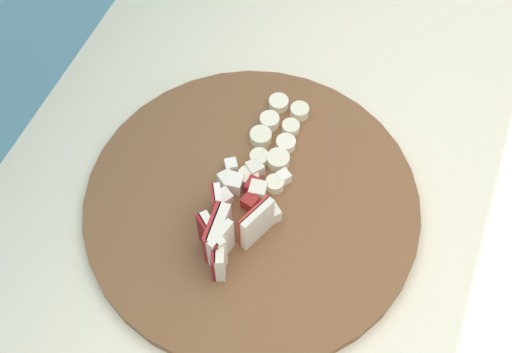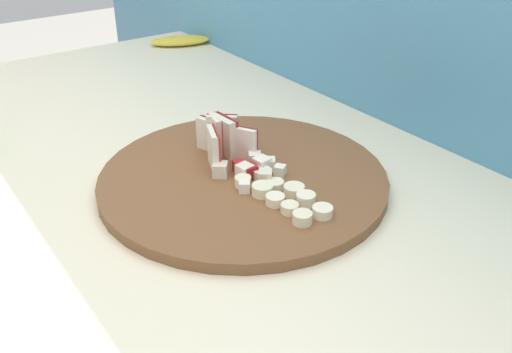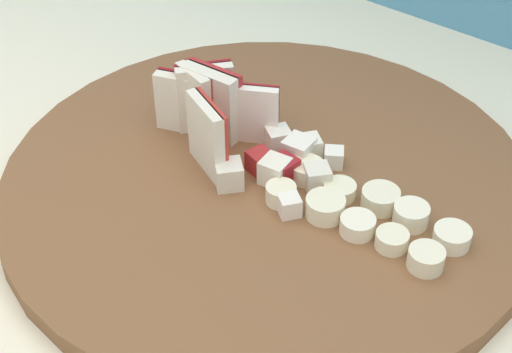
% 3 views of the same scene
% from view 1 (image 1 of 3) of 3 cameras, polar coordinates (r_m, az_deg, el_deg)
% --- Properties ---
extents(tile_backsplash, '(2.40, 0.04, 1.53)m').
position_cam_1_polar(tile_backsplash, '(1.09, -18.35, -2.16)').
color(tile_backsplash, '#4C8EB2').
rests_on(tile_backsplash, ground).
extents(cutting_board, '(0.42, 0.42, 0.02)m').
position_cam_1_polar(cutting_board, '(0.83, -0.38, -2.34)').
color(cutting_board, brown).
rests_on(cutting_board, tiled_countertop).
extents(apple_wedge_fan, '(0.10, 0.08, 0.06)m').
position_cam_1_polar(apple_wedge_fan, '(0.77, -2.83, -5.02)').
color(apple_wedge_fan, '#B22D23').
rests_on(apple_wedge_fan, cutting_board).
extents(apple_dice_pile, '(0.08, 0.10, 0.02)m').
position_cam_1_polar(apple_dice_pile, '(0.82, -0.65, -1.02)').
color(apple_dice_pile, white).
rests_on(apple_dice_pile, cutting_board).
extents(banana_slice_rows, '(0.15, 0.07, 0.02)m').
position_cam_1_polar(banana_slice_rows, '(0.86, 1.56, 3.03)').
color(banana_slice_rows, beige).
rests_on(banana_slice_rows, cutting_board).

